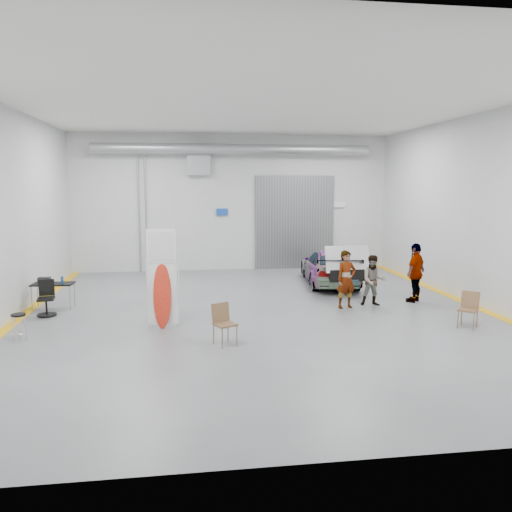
{
  "coord_description": "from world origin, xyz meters",
  "views": [
    {
      "loc": [
        -2.04,
        -14.19,
        3.78
      ],
      "look_at": [
        0.15,
        1.66,
        1.5
      ],
      "focal_mm": 35.0,
      "sensor_mm": 36.0,
      "label": 1
    }
  ],
  "objects": [
    {
      "name": "ground",
      "position": [
        0.0,
        0.0,
        0.0
      ],
      "size": [
        16.0,
        16.0,
        0.0
      ],
      "primitive_type": "plane",
      "color": "#5C5E64",
      "rests_on": "ground"
    },
    {
      "name": "room_shell",
      "position": [
        0.24,
        2.22,
        4.08
      ],
      "size": [
        14.02,
        16.18,
        6.01
      ],
      "color": "#B7BABC",
      "rests_on": "ground"
    },
    {
      "name": "sedan_car",
      "position": [
        3.36,
        4.16,
        0.66
      ],
      "size": [
        2.36,
        4.73,
        1.32
      ],
      "primitive_type": "imported",
      "rotation": [
        0.0,
        0.0,
        3.03
      ],
      "color": "white",
      "rests_on": "ground"
    },
    {
      "name": "person_a",
      "position": [
        2.79,
        0.39,
        0.9
      ],
      "size": [
        0.74,
        0.58,
        1.8
      ],
      "primitive_type": "imported",
      "rotation": [
        0.0,
        0.0,
        0.25
      ],
      "color": "brown",
      "rests_on": "ground"
    },
    {
      "name": "person_b",
      "position": [
        3.74,
        0.57,
        0.8
      ],
      "size": [
        0.87,
        0.72,
        1.61
      ],
      "primitive_type": "imported",
      "rotation": [
        0.0,
        0.0,
        -0.16
      ],
      "color": "#466781",
      "rests_on": "ground"
    },
    {
      "name": "person_c",
      "position": [
        5.28,
        0.88,
        0.97
      ],
      "size": [
        1.15,
        1.08,
        1.93
      ],
      "primitive_type": "imported",
      "rotation": [
        0.0,
        0.0,
        3.86
      ],
      "color": "#AA6938",
      "rests_on": "ground"
    },
    {
      "name": "surfboard_display",
      "position": [
        -2.7,
        -1.06,
        1.14
      ],
      "size": [
        0.8,
        0.27,
        2.81
      ],
      "rotation": [
        0.0,
        0.0,
        -0.11
      ],
      "color": "white",
      "rests_on": "ground"
    },
    {
      "name": "folding_chair_near",
      "position": [
        -1.19,
        -2.71,
        0.31
      ],
      "size": [
        0.62,
        0.67,
        0.98
      ],
      "rotation": [
        0.0,
        0.0,
        0.47
      ],
      "color": "brown",
      "rests_on": "ground"
    },
    {
      "name": "folding_chair_far",
      "position": [
        5.32,
        -2.17,
        0.3
      ],
      "size": [
        0.63,
        0.71,
        0.96
      ],
      "rotation": [
        0.0,
        0.0,
        -0.75
      ],
      "color": "brown",
      "rests_on": "ground"
    },
    {
      "name": "shop_stool",
      "position": [
        -6.14,
        -1.77,
        0.34
      ],
      "size": [
        0.35,
        0.35,
        0.69
      ],
      "rotation": [
        0.0,
        0.0,
        -0.19
      ],
      "color": "black",
      "rests_on": "ground"
    },
    {
      "name": "work_table",
      "position": [
        -6.25,
        1.63,
        0.78
      ],
      "size": [
        1.27,
        0.69,
        1.01
      ],
      "rotation": [
        0.0,
        0.0,
        -0.06
      ],
      "color": "gray",
      "rests_on": "ground"
    },
    {
      "name": "office_chair",
      "position": [
        -6.14,
        0.71,
        0.45
      ],
      "size": [
        0.55,
        0.55,
        1.03
      ],
      "rotation": [
        0.0,
        0.0,
        0.11
      ],
      "color": "black",
      "rests_on": "ground"
    },
    {
      "name": "trunk_lid",
      "position": [
        3.36,
        2.14,
        1.34
      ],
      "size": [
        1.54,
        0.93,
        0.04
      ],
      "primitive_type": "cube",
      "color": "silver",
      "rests_on": "sedan_car"
    }
  ]
}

